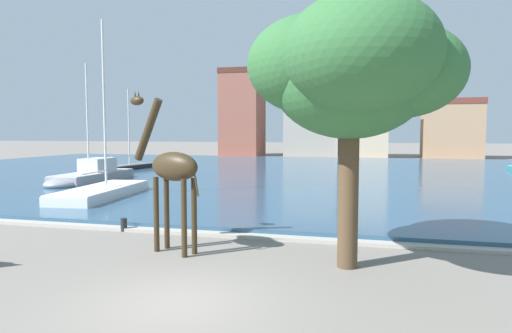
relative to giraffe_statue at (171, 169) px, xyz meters
name	(u,v)px	position (x,y,z in m)	size (l,w,h in m)	color
ground_plane	(177,303)	(1.90, -3.84, -2.59)	(300.00, 300.00, 0.00)	gray
harbor_water	(321,174)	(1.90, 26.23, -2.46)	(82.42, 47.19, 0.26)	#2D5170
quay_edge_coping	(250,236)	(1.90, 2.38, -2.53)	(82.42, 0.50, 0.12)	#ADA89E
giraffe_statue	(171,169)	(0.00, 0.00, 0.00)	(2.82, 1.43, 5.07)	#382B19
sailboat_white	(108,192)	(-8.06, 9.12, -2.16)	(3.09, 8.49, 9.73)	white
sailboat_black	(131,168)	(-15.92, 25.24, -2.21)	(2.75, 8.22, 7.73)	black
sailboat_grey	(89,177)	(-13.14, 14.73, -1.97)	(2.39, 8.23, 8.46)	#939399
shade_tree	(350,70)	(5.40, -0.35, 2.79)	(5.76, 6.25, 6.98)	brown
mooring_bollard	(124,225)	(-3.01, 2.23, -2.34)	(0.24, 0.24, 0.50)	#232326
townhouse_narrow_midrow	(242,113)	(-13.60, 55.41, 4.14)	(6.15, 6.43, 13.43)	#8E5142
townhouse_corner_house	(313,118)	(-2.51, 55.43, 3.25)	(8.12, 6.41, 11.66)	gray
townhouse_tall_gabled	(366,118)	(5.28, 55.04, 3.20)	(6.34, 7.54, 11.56)	#C6B293
townhouse_end_terrace	(451,129)	(17.02, 55.73, 1.58)	(7.61, 7.41, 8.30)	tan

